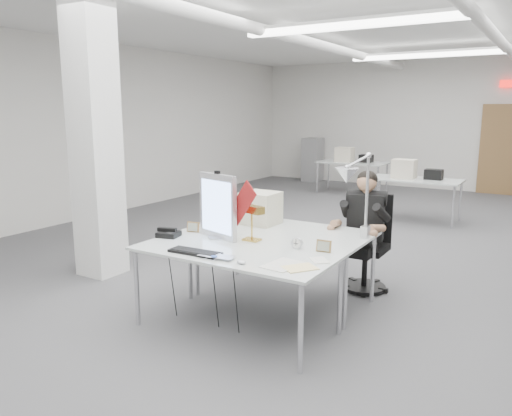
{
  "coord_description": "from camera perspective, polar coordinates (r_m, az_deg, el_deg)",
  "views": [
    {
      "loc": [
        2.37,
        -6.05,
        1.98
      ],
      "look_at": [
        -0.09,
        -2.0,
        1.04
      ],
      "focal_mm": 35.0,
      "sensor_mm": 36.0,
      "label": 1
    }
  ],
  "objects": [
    {
      "name": "desk_clock",
      "position": [
        4.47,
        4.7,
        -4.04
      ],
      "size": [
        0.11,
        0.04,
        0.1
      ],
      "primitive_type": "cylinder",
      "rotation": [
        1.57,
        0.0,
        0.1
      ],
      "color": "#BCBCC1",
      "rests_on": "desk_main"
    },
    {
      "name": "paper_stack_b",
      "position": [
        3.95,
        5.03,
        -6.83
      ],
      "size": [
        0.3,
        0.31,
        0.01
      ],
      "primitive_type": "cube",
      "rotation": [
        0.0,
        0.0,
        -0.63
      ],
      "color": "#F5DD92",
      "rests_on": "desk_main"
    },
    {
      "name": "desk_main",
      "position": [
        4.44,
        -2.33,
        -4.96
      ],
      "size": [
        1.8,
        0.9,
        0.02
      ],
      "primitive_type": "cube",
      "color": "silver",
      "rests_on": "room_shell"
    },
    {
      "name": "architect_lamp",
      "position": [
        4.62,
        11.59,
        1.88
      ],
      "size": [
        0.28,
        0.77,
        0.98
      ],
      "primitive_type": null,
      "rotation": [
        0.0,
        0.0,
        0.03
      ],
      "color": "silver",
      "rests_on": "desk_second"
    },
    {
      "name": "paper_stack_a",
      "position": [
        4.01,
        3.09,
        -6.5
      ],
      "size": [
        0.27,
        0.36,
        0.01
      ],
      "primitive_type": "cube",
      "rotation": [
        0.0,
        0.0,
        -0.12
      ],
      "color": "silver",
      "rests_on": "desk_main"
    },
    {
      "name": "office_chair",
      "position": [
        5.62,
        12.41,
        -4.28
      ],
      "size": [
        0.58,
        0.58,
        1.01
      ],
      "primitive_type": null,
      "rotation": [
        0.0,
        0.0,
        0.2
      ],
      "color": "black",
      "rests_on": "room_shell"
    },
    {
      "name": "mouse",
      "position": [
        4.03,
        -1.68,
        -6.2
      ],
      "size": [
        0.09,
        0.07,
        0.03
      ],
      "primitive_type": "ellipsoid",
      "rotation": [
        0.0,
        0.0,
        -0.2
      ],
      "color": "silver",
      "rests_on": "desk_main"
    },
    {
      "name": "monitor",
      "position": [
        4.79,
        -4.4,
        0.21
      ],
      "size": [
        0.5,
        0.18,
        0.62
      ],
      "primitive_type": "cube",
      "rotation": [
        0.0,
        0.0,
        -0.27
      ],
      "color": "silver",
      "rests_on": "desk_main"
    },
    {
      "name": "picture_frame_left",
      "position": [
        5.1,
        -7.19,
        -2.16
      ],
      "size": [
        0.14,
        0.06,
        0.11
      ],
      "primitive_type": "cube",
      "rotation": [
        -0.21,
        0.0,
        0.23
      ],
      "color": "#9A7042",
      "rests_on": "desk_main"
    },
    {
      "name": "desk_phone",
      "position": [
        4.95,
        -9.94,
        -2.96
      ],
      "size": [
        0.24,
        0.22,
        0.05
      ],
      "primitive_type": "cube",
      "rotation": [
        0.0,
        0.0,
        0.23
      ],
      "color": "black",
      "rests_on": "desk_main"
    },
    {
      "name": "filing_cabinet",
      "position": [
        14.05,
        6.49,
        5.51
      ],
      "size": [
        0.45,
        0.55,
        1.2
      ],
      "primitive_type": "cube",
      "color": "gray",
      "rests_on": "room_shell"
    },
    {
      "name": "beige_monitor",
      "position": [
        5.39,
        0.52,
        -0.01
      ],
      "size": [
        0.37,
        0.36,
        0.35
      ],
      "primitive_type": "cube",
      "rotation": [
        0.0,
        0.0,
        -0.02
      ],
      "color": "beige",
      "rests_on": "desk_second"
    },
    {
      "name": "bg_desk_b",
      "position": [
        12.06,
        10.95,
        5.13
      ],
      "size": [
        1.6,
        0.8,
        0.02
      ],
      "primitive_type": "cube",
      "color": "silver",
      "rests_on": "room_shell"
    },
    {
      "name": "picture_frame_right",
      "position": [
        4.4,
        7.75,
        -4.32
      ],
      "size": [
        0.14,
        0.05,
        0.11
      ],
      "primitive_type": "cube",
      "rotation": [
        -0.21,
        0.0,
        0.1
      ],
      "color": "olive",
      "rests_on": "desk_main"
    },
    {
      "name": "laptop",
      "position": [
        4.16,
        -4.83,
        -5.75
      ],
      "size": [
        0.33,
        0.23,
        0.02
      ],
      "primitive_type": "imported",
      "rotation": [
        0.0,
        0.0,
        0.1
      ],
      "color": "silver",
      "rests_on": "desk_main"
    },
    {
      "name": "pennant",
      "position": [
        4.59,
        -1.6,
        0.53
      ],
      "size": [
        0.4,
        0.15,
        0.45
      ],
      "primitive_type": "cube",
      "rotation": [
        0.0,
        -0.87,
        -0.33
      ],
      "color": "maroon",
      "rests_on": "monitor"
    },
    {
      "name": "desk_second",
      "position": [
        5.19,
        3.18,
        -2.59
      ],
      "size": [
        1.8,
        0.9,
        0.02
      ],
      "primitive_type": "cube",
      "color": "silver",
      "rests_on": "room_shell"
    },
    {
      "name": "bankers_lamp",
      "position": [
        4.7,
        -0.48,
        -1.59
      ],
      "size": [
        0.34,
        0.22,
        0.36
      ],
      "primitive_type": null,
      "rotation": [
        0.0,
        0.0,
        -0.3
      ],
      "color": "gold",
      "rests_on": "desk_main"
    },
    {
      "name": "bg_desk_a",
      "position": [
        9.38,
        17.69,
        3.11
      ],
      "size": [
        1.6,
        0.8,
        0.02
      ],
      "primitive_type": "cube",
      "color": "silver",
      "rests_on": "room_shell"
    },
    {
      "name": "room_shell",
      "position": [
        6.61,
        10.74,
        8.56
      ],
      "size": [
        10.04,
        14.04,
        3.24
      ],
      "color": "#49494B",
      "rests_on": "ground"
    },
    {
      "name": "seated_person",
      "position": [
        5.48,
        12.41,
        -0.39
      ],
      "size": [
        0.55,
        0.63,
        0.84
      ],
      "primitive_type": null,
      "rotation": [
        0.0,
        0.0,
        0.2
      ],
      "color": "black",
      "rests_on": "office_chair"
    },
    {
      "name": "keyboard",
      "position": [
        4.35,
        -6.98,
        -5.03
      ],
      "size": [
        0.48,
        0.18,
        0.02
      ],
      "primitive_type": "cube",
      "rotation": [
        0.0,
        0.0,
        0.05
      ],
      "color": "black",
      "rests_on": "desk_main"
    },
    {
      "name": "paper_stack_c",
      "position": [
        4.16,
        7.23,
        -5.94
      ],
      "size": [
        0.22,
        0.23,
        0.01
      ],
      "primitive_type": "cube",
      "rotation": [
        0.0,
        0.0,
        -0.84
      ],
      "color": "silver",
      "rests_on": "desk_main"
    }
  ]
}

